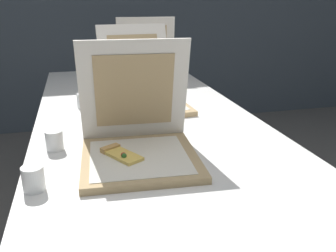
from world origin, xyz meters
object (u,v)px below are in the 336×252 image
at_px(table, 152,135).
at_px(pizza_box_middle, 144,95).
at_px(cup_white_far, 83,101).
at_px(cup_white_near_center, 54,140).
at_px(pizza_box_back, 147,72).
at_px(pizza_box_front, 138,143).
at_px(cup_white_near_left, 33,179).

bearing_deg(table, pizza_box_middle, 85.04).
distance_m(cup_white_far, cup_white_near_center, 0.49).
distance_m(pizza_box_back, cup_white_far, 0.62).
height_order(pizza_box_front, pizza_box_middle, pizza_box_front).
bearing_deg(pizza_box_middle, pizza_box_back, 73.48).
distance_m(pizza_box_middle, cup_white_near_left, 0.83).
xyz_separation_m(pizza_box_middle, pizza_box_back, (0.11, 0.51, 0.00)).
height_order(pizza_box_front, cup_white_far, pizza_box_front).
height_order(pizza_box_middle, cup_white_near_center, pizza_box_middle).
xyz_separation_m(table, cup_white_far, (-0.25, 0.32, 0.08)).
relative_size(table, pizza_box_back, 6.08).
distance_m(pizza_box_front, pizza_box_middle, 0.60).
relative_size(table, pizza_box_middle, 4.99).
relative_size(table, cup_white_far, 36.38).
bearing_deg(cup_white_near_left, pizza_box_middle, 58.67).
height_order(pizza_box_middle, cup_white_far, pizza_box_middle).
bearing_deg(pizza_box_middle, pizza_box_front, -106.40).
xyz_separation_m(pizza_box_back, cup_white_near_center, (-0.50, -0.95, -0.02)).
distance_m(pizza_box_back, cup_white_near_left, 1.33).
distance_m(cup_white_far, cup_white_near_left, 0.76).
relative_size(pizza_box_middle, cup_white_near_left, 7.29).
relative_size(pizza_box_front, pizza_box_back, 0.94).
distance_m(table, cup_white_far, 0.42).
xyz_separation_m(pizza_box_back, cup_white_far, (-0.39, -0.47, -0.02)).
xyz_separation_m(table, cup_white_near_left, (-0.41, -0.42, 0.08)).
bearing_deg(pizza_box_back, cup_white_far, -121.25).
bearing_deg(cup_white_near_left, cup_white_near_center, 80.86).
bearing_deg(cup_white_near_center, pizza_box_back, 62.09).
height_order(table, pizza_box_front, pizza_box_front).
distance_m(table, pizza_box_back, 0.81).
bearing_deg(table, cup_white_near_center, -156.56).
bearing_deg(cup_white_near_left, pizza_box_back, 65.82).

